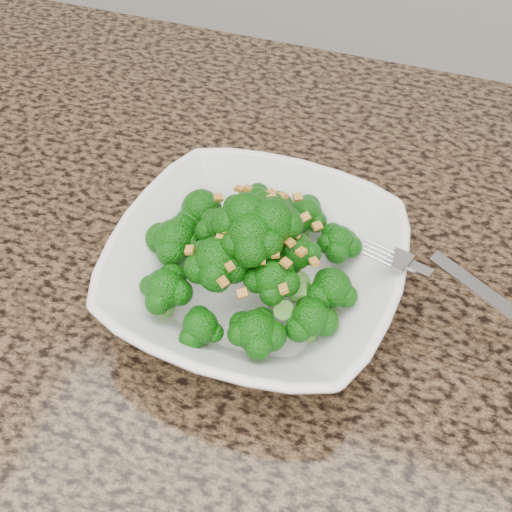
% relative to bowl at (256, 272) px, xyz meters
% --- Properties ---
extents(granite_counter, '(1.64, 1.04, 0.03)m').
position_rel_bowl_xyz_m(granite_counter, '(-0.13, -0.12, -0.04)').
color(granite_counter, brown).
rests_on(granite_counter, cabinet).
extents(bowl, '(0.25, 0.25, 0.06)m').
position_rel_bowl_xyz_m(bowl, '(0.00, 0.00, 0.00)').
color(bowl, white).
rests_on(bowl, granite_counter).
extents(broccoli_pile, '(0.21, 0.21, 0.07)m').
position_rel_bowl_xyz_m(broccoli_pile, '(0.00, 0.00, 0.06)').
color(broccoli_pile, '#105C0A').
rests_on(broccoli_pile, bowl).
extents(garlic_topping, '(0.13, 0.13, 0.01)m').
position_rel_bowl_xyz_m(garlic_topping, '(0.00, 0.00, 0.10)').
color(garlic_topping, gold).
rests_on(garlic_topping, broccoli_pile).
extents(fork, '(0.17, 0.08, 0.01)m').
position_rel_bowl_xyz_m(fork, '(0.13, 0.02, 0.04)').
color(fork, silver).
rests_on(fork, bowl).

